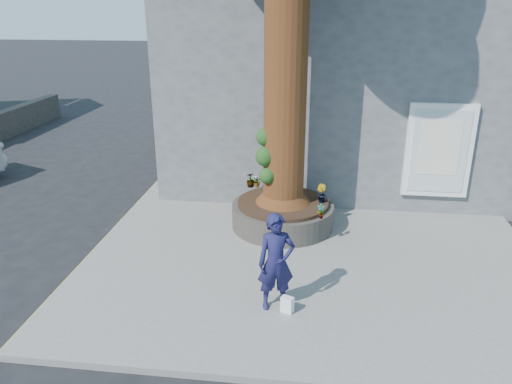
# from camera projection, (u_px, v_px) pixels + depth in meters

# --- Properties ---
(ground) EXTENTS (120.00, 120.00, 0.00)m
(ground) POSITION_uv_depth(u_px,v_px,m) (234.00, 272.00, 9.71)
(ground) COLOR black
(ground) RESTS_ON ground
(pavement) EXTENTS (9.00, 8.00, 0.12)m
(pavement) POSITION_uv_depth(u_px,v_px,m) (312.00, 250.00, 10.44)
(pavement) COLOR slate
(pavement) RESTS_ON ground
(yellow_line) EXTENTS (0.10, 30.00, 0.01)m
(yellow_line) POSITION_uv_depth(u_px,v_px,m) (105.00, 240.00, 11.00)
(yellow_line) COLOR yellow
(yellow_line) RESTS_ON ground
(stone_shop) EXTENTS (10.30, 8.30, 6.30)m
(stone_shop) POSITION_uv_depth(u_px,v_px,m) (354.00, 65.00, 14.97)
(stone_shop) COLOR #54565A
(stone_shop) RESTS_ON ground
(planter) EXTENTS (2.30, 2.30, 0.60)m
(planter) POSITION_uv_depth(u_px,v_px,m) (283.00, 214.00, 11.33)
(planter) COLOR black
(planter) RESTS_ON pavement
(man) EXTENTS (0.70, 0.55, 1.68)m
(man) POSITION_uv_depth(u_px,v_px,m) (276.00, 262.00, 8.10)
(man) COLOR #17163E
(man) RESTS_ON pavement
(woman) EXTENTS (0.89, 0.80, 1.51)m
(woman) POSITION_uv_depth(u_px,v_px,m) (263.00, 174.00, 12.50)
(woman) COLOR #B7B3AF
(woman) RESTS_ON pavement
(shopping_bag) EXTENTS (0.23, 0.19, 0.28)m
(shopping_bag) POSITION_uv_depth(u_px,v_px,m) (287.00, 305.00, 8.20)
(shopping_bag) COLOR white
(shopping_bag) RESTS_ON pavement
(plant_a) EXTENTS (0.19, 0.14, 0.32)m
(plant_a) POSITION_uv_depth(u_px,v_px,m) (321.00, 211.00, 10.27)
(plant_a) COLOR gray
(plant_a) RESTS_ON planter
(plant_b) EXTENTS (0.31, 0.31, 0.41)m
(plant_b) POSITION_uv_depth(u_px,v_px,m) (321.00, 193.00, 11.11)
(plant_b) COLOR gray
(plant_b) RESTS_ON planter
(plant_c) EXTENTS (0.26, 0.26, 0.36)m
(plant_c) POSITION_uv_depth(u_px,v_px,m) (251.00, 180.00, 12.04)
(plant_c) COLOR gray
(plant_c) RESTS_ON planter
(plant_d) EXTENTS (0.30, 0.31, 0.27)m
(plant_d) POSITION_uv_depth(u_px,v_px,m) (257.00, 182.00, 12.04)
(plant_d) COLOR gray
(plant_d) RESTS_ON planter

